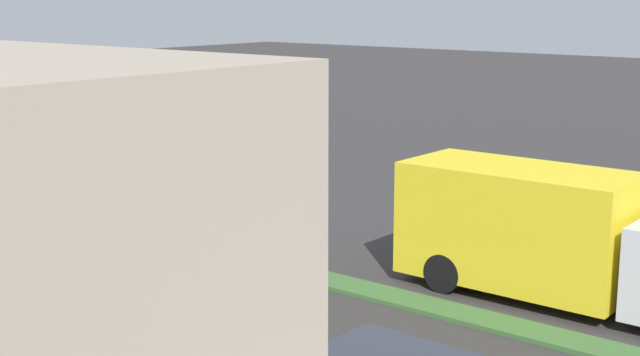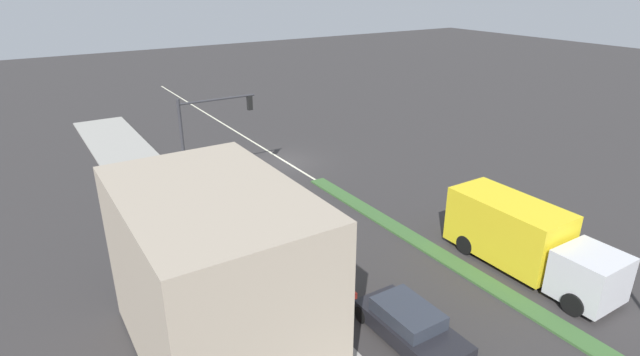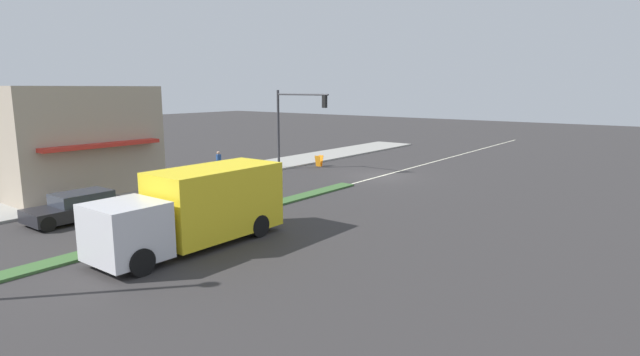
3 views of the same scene
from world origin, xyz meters
TOP-DOWN VIEW (x-y plane):
  - ground_plane at (0.00, 18.00)m, footprint 160.00×160.00m
  - lane_marking_center at (0.00, 0.00)m, footprint 0.16×60.00m
  - building_corner_store at (10.77, 15.18)m, footprint 5.79×7.96m
  - traffic_signal_main at (6.12, 1.93)m, footprint 4.59×0.34m
  - pedestrian at (8.48, 6.86)m, footprint 0.34×0.34m
  - warning_aframe_sign at (5.89, -0.75)m, footprint 0.45×0.53m
  - delivery_truck at (-2.20, 17.22)m, footprint 2.44×7.50m
  - sedan_dark at (5.00, 18.12)m, footprint 1.90×4.28m

SIDE VIEW (x-z plane):
  - ground_plane at x=0.00m, z-range 0.00..0.00m
  - lane_marking_center at x=0.00m, z-range 0.00..0.01m
  - warning_aframe_sign at x=5.89m, z-range 0.01..0.84m
  - sedan_dark at x=5.00m, z-range -0.02..1.23m
  - pedestrian at x=8.48m, z-range 0.16..1.76m
  - delivery_truck at x=-2.20m, z-range 0.03..2.90m
  - building_corner_store at x=10.77m, z-range 0.12..5.96m
  - traffic_signal_main at x=6.12m, z-range 1.10..6.70m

